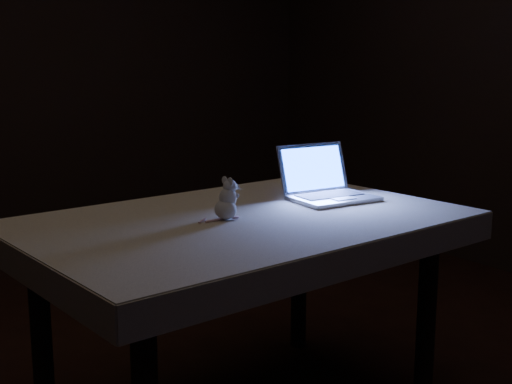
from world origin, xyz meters
TOP-DOWN VIEW (x-y plane):
  - table at (0.08, -0.09)m, footprint 1.37×0.94m
  - tablecloth at (0.12, -0.10)m, footprint 1.48×1.06m
  - laptop at (0.49, -0.07)m, footprint 0.31×0.28m
  - plush_mouse at (0.01, -0.10)m, footprint 0.11×0.11m

SIDE VIEW (x-z plane):
  - table at x=0.08m, z-range 0.00..0.70m
  - tablecloth at x=0.12m, z-range 0.62..0.71m
  - plush_mouse at x=0.01m, z-range 0.71..0.84m
  - laptop at x=0.49m, z-range 0.71..0.90m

